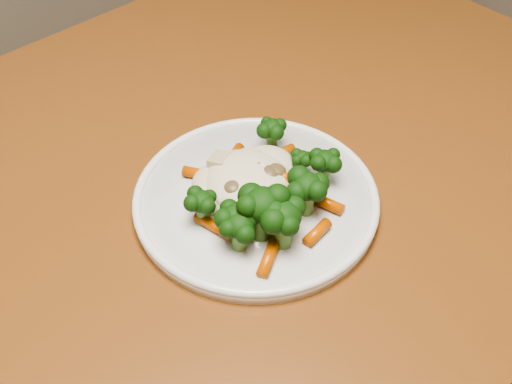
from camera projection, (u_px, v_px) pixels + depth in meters
dining_table at (204, 239)px, 0.79m from camera, size 1.23×0.92×0.75m
plate at (256, 201)px, 0.68m from camera, size 0.26×0.26×0.01m
meal at (262, 193)px, 0.65m from camera, size 0.18×0.17×0.05m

